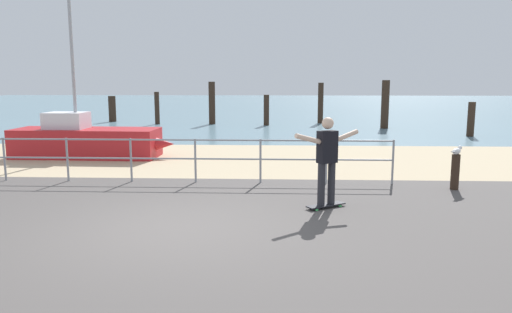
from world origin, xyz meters
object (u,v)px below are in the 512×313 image
sailboat (92,141)px  skateboarder (327,156)px  bollard_short (455,172)px  seagull (457,151)px  skateboard (326,205)px

sailboat → skateboarder: size_ratio=3.02×
sailboat → bollard_short: size_ratio=6.23×
seagull → sailboat: bearing=157.3°
sailboat → skateboard: size_ratio=6.38×
sailboat → skateboard: bearing=-40.6°
skateboard → skateboarder: skateboarder is taller
bollard_short → sailboat: bearing=157.2°
skateboard → skateboarder: (-0.00, -0.00, 0.95)m
skateboard → seagull: (2.99, 1.68, 0.81)m
sailboat → bollard_short: bearing=-22.8°
sailboat → skateboarder: (6.65, -5.70, 0.50)m
sailboat → seagull: (9.64, -4.03, 0.36)m
sailboat → skateboarder: sailboat is taller
sailboat → skateboard: (6.65, -5.70, -0.45)m
bollard_short → skateboarder: bearing=-150.8°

